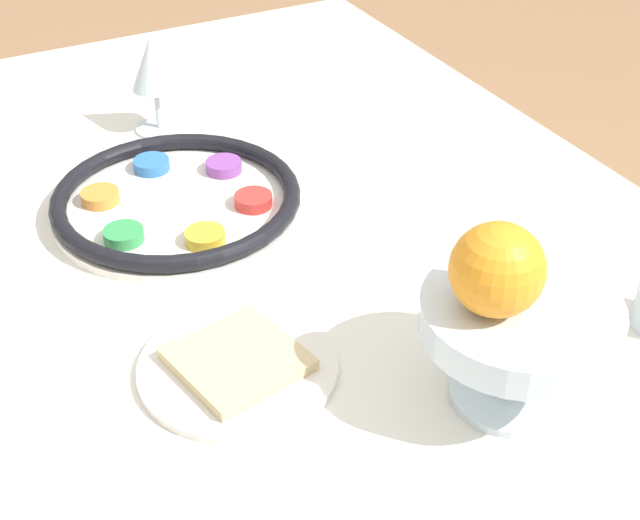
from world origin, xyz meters
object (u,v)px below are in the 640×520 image
at_px(seder_plate, 177,200).
at_px(wine_glass, 153,67).
at_px(fruit_stand, 519,327).
at_px(bread_plate, 238,364).
at_px(orange_fruit, 497,270).

xyz_separation_m(seder_plate, wine_glass, (-0.21, 0.05, 0.08)).
height_order(fruit_stand, bread_plate, fruit_stand).
distance_m(seder_plate, wine_glass, 0.23).
distance_m(fruit_stand, orange_fruit, 0.07).
relative_size(wine_glass, bread_plate, 0.71).
relative_size(fruit_stand, bread_plate, 0.91).
bearing_deg(orange_fruit, wine_glass, -173.01).
bearing_deg(bread_plate, wine_glass, 168.97).
height_order(seder_plate, wine_glass, wine_glass).
bearing_deg(seder_plate, bread_plate, -9.08).
xyz_separation_m(wine_glass, bread_plate, (0.50, -0.10, -0.08)).
height_order(wine_glass, bread_plate, wine_glass).
distance_m(wine_glass, fruit_stand, 0.65).
distance_m(orange_fruit, bread_plate, 0.26).
bearing_deg(wine_glass, orange_fruit, 6.99).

